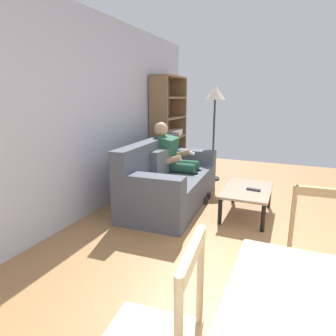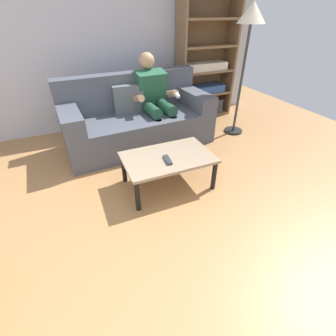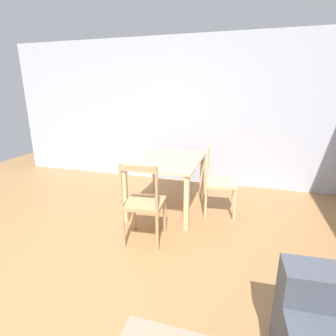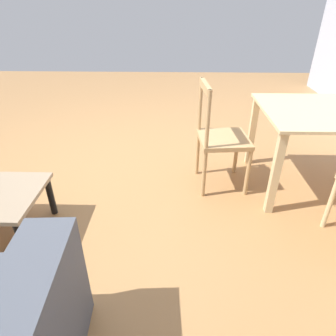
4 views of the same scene
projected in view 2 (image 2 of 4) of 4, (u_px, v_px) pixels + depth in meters
ground_plane at (121, 317)px, 1.51m from camera, size 8.43×8.43×0.00m
wall_back at (53, 39)px, 3.19m from camera, size 6.43×0.12×2.57m
couch at (137, 120)px, 3.33m from camera, size 2.01×0.98×0.92m
person_lounging at (154, 98)px, 3.29m from camera, size 0.61×0.88×1.15m
coffee_table at (168, 160)px, 2.48m from camera, size 0.92×0.58×0.36m
tv_remote at (168, 160)px, 2.37m from camera, size 0.07×0.17×0.02m
bookshelf at (204, 73)px, 4.04m from camera, size 0.97×0.36×1.89m
floor_lamp at (250, 27)px, 3.00m from camera, size 0.36×0.36×1.71m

